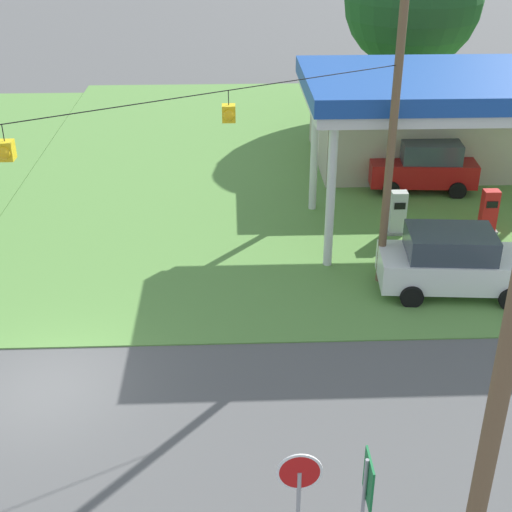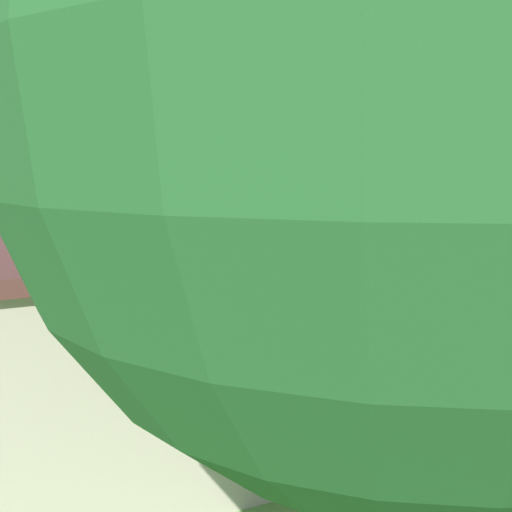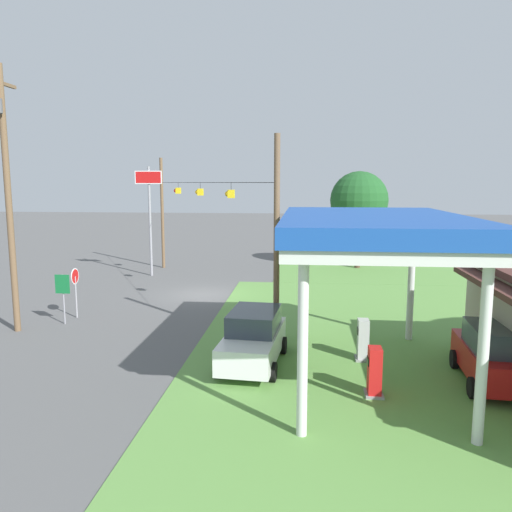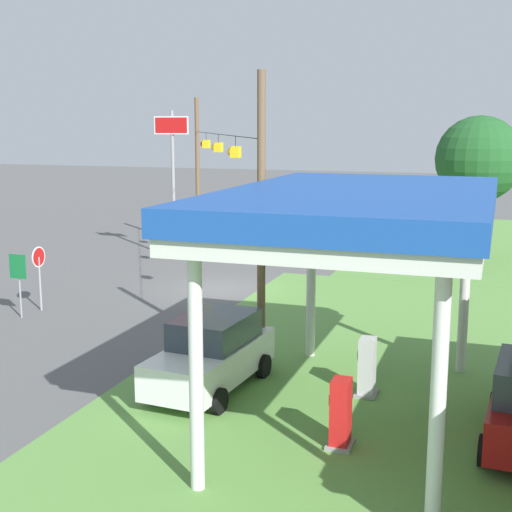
# 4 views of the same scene
# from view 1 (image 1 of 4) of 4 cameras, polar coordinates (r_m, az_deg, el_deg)

# --- Properties ---
(ground_plane) EXTENTS (160.00, 160.00, 0.00)m
(ground_plane) POSITION_cam_1_polar(r_m,az_deg,el_deg) (18.49, -16.40, -10.16)
(ground_plane) COLOR #565656
(grass_verge_station_corner) EXTENTS (36.00, 28.00, 0.04)m
(grass_verge_station_corner) POSITION_cam_1_polar(r_m,az_deg,el_deg) (33.20, 14.55, 7.43)
(grass_verge_station_corner) COLOR #5B8E42
(grass_verge_station_corner) RESTS_ON ground
(gas_station_canopy) EXTENTS (10.07, 5.90, 5.62)m
(gas_station_canopy) POSITION_cam_1_polar(r_m,az_deg,el_deg) (24.42, 15.97, 12.64)
(gas_station_canopy) COLOR silver
(gas_station_canopy) RESTS_ON ground
(gas_station_store) EXTENTS (10.66, 7.07, 3.83)m
(gas_station_store) POSITION_cam_1_polar(r_m,az_deg,el_deg) (32.49, 14.28, 10.60)
(gas_station_store) COLOR #B2A893
(gas_station_store) RESTS_ON ground
(fuel_pump_near) EXTENTS (0.71, 0.56, 1.60)m
(fuel_pump_near) POSITION_cam_1_polar(r_m,az_deg,el_deg) (25.39, 11.26, 3.31)
(fuel_pump_near) COLOR gray
(fuel_pump_near) RESTS_ON ground
(fuel_pump_far) EXTENTS (0.71, 0.56, 1.60)m
(fuel_pump_far) POSITION_cam_1_polar(r_m,az_deg,el_deg) (26.32, 18.11, 3.32)
(fuel_pump_far) COLOR gray
(fuel_pump_far) RESTS_ON ground
(car_at_pumps_front) EXTENTS (4.71, 2.39, 2.01)m
(car_at_pumps_front) POSITION_cam_1_polar(r_m,az_deg,el_deg) (21.98, 15.59, -0.45)
(car_at_pumps_front) COLOR white
(car_at_pumps_front) RESTS_ON ground
(car_at_pumps_rear) EXTENTS (4.29, 2.33, 2.06)m
(car_at_pumps_rear) POSITION_cam_1_polar(r_m,az_deg,el_deg) (29.41, 13.27, 7.09)
(car_at_pumps_rear) COLOR #AD1414
(car_at_pumps_rear) RESTS_ON ground
(stop_sign_roadside) EXTENTS (0.80, 0.08, 2.50)m
(stop_sign_roadside) POSITION_cam_1_polar(r_m,az_deg,el_deg) (12.89, 3.47, -17.78)
(stop_sign_roadside) COLOR #99999E
(stop_sign_roadside) RESTS_ON ground
(route_sign) EXTENTS (0.10, 0.70, 2.40)m
(route_sign) POSITION_cam_1_polar(r_m,az_deg,el_deg) (13.07, 8.84, -17.99)
(route_sign) COLOR gray
(route_sign) RESTS_ON ground
(signal_span_gantry) EXTENTS (18.59, 10.24, 8.56)m
(signal_span_gantry) POSITION_cam_1_polar(r_m,az_deg,el_deg) (16.18, -18.54, 2.88)
(signal_span_gantry) COLOR brown
(signal_span_gantry) RESTS_ON ground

